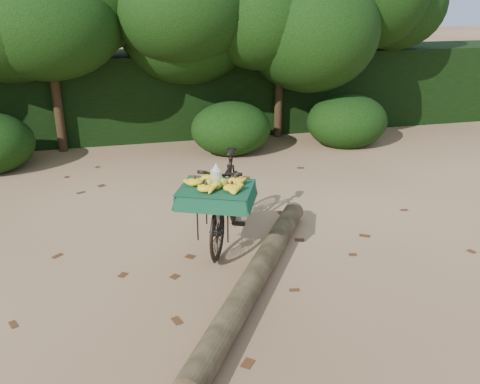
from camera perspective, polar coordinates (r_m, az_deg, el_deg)
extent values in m
plane|color=tan|center=(6.14, -5.56, -8.13)|extent=(80.00, 80.00, 0.00)
imported|color=black|center=(6.48, -1.52, -0.76)|extent=(1.25, 1.95, 1.14)
cube|color=black|center=(5.80, -2.69, 0.36)|extent=(0.58, 0.62, 0.03)
cube|color=#134A2A|center=(5.79, -2.70, 0.53)|extent=(1.02, 0.95, 0.01)
ellipsoid|color=olive|center=(5.76, -1.93, 1.04)|extent=(0.11, 0.09, 0.12)
ellipsoid|color=olive|center=(5.83, -2.34, 1.29)|extent=(0.11, 0.09, 0.12)
ellipsoid|color=olive|center=(5.82, -3.24, 1.25)|extent=(0.11, 0.09, 0.12)
ellipsoid|color=olive|center=(5.75, -3.42, 0.98)|extent=(0.11, 0.09, 0.12)
ellipsoid|color=olive|center=(5.71, -2.60, 0.84)|extent=(0.11, 0.09, 0.12)
cylinder|color=#EAE5C6|center=(5.77, -2.69, 1.62)|extent=(0.13, 0.13, 0.17)
cylinder|color=brown|center=(5.65, 1.83, -9.28)|extent=(2.22, 3.27, 0.27)
cube|color=black|center=(11.81, -10.53, 10.79)|extent=(26.00, 1.80, 1.80)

